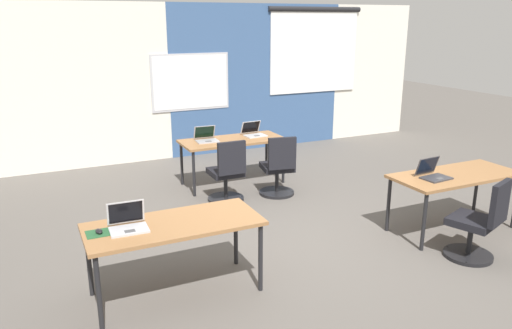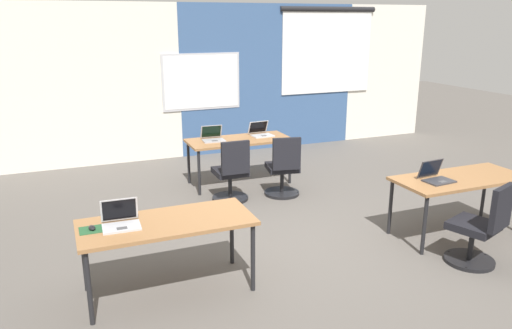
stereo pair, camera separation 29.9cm
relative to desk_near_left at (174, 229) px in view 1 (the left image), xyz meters
The scene contains 14 objects.
ground_plane 1.96m from the desk_near_left, 18.92° to the left, with size 24.00×24.00×0.00m.
back_wall_assembly 5.18m from the desk_near_left, 69.27° to the left, with size 10.00×0.27×2.80m.
desk_near_left is the anchor object (origin of this frame).
desk_near_right 3.50m from the desk_near_left, ahead, with size 1.60×0.70×0.72m.
desk_far_center 3.30m from the desk_near_left, 57.99° to the left, with size 1.60×0.70×0.72m.
laptop_near_right_inner 3.13m from the desk_near_left, ahead, with size 0.36×0.33×0.23m.
chair_near_right_inner 3.22m from the desk_near_left, 12.75° to the right, with size 0.57×0.61×0.92m.
laptop_far_left 3.17m from the desk_near_left, 64.83° to the left, with size 0.35×0.34×0.22m.
chair_far_left 2.51m from the desk_near_left, 56.73° to the left, with size 0.52×0.54×0.92m.
laptop_near_left_end 0.42m from the desk_near_left, behind, with size 0.34×0.29×0.24m.
mousepad_near_left_end 0.66m from the desk_near_left, behind, with size 0.22×0.19×0.00m.
mouse_near_left_end 0.66m from the desk_near_left, behind, with size 0.07×0.11×0.03m.
laptop_far_right 3.62m from the desk_near_left, 53.32° to the left, with size 0.35×0.34×0.22m.
chair_far_right 2.94m from the desk_near_left, 43.11° to the left, with size 0.52×0.57×0.92m.
Camera 1 is at (-2.86, -4.73, 2.51)m, focal length 34.82 mm.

